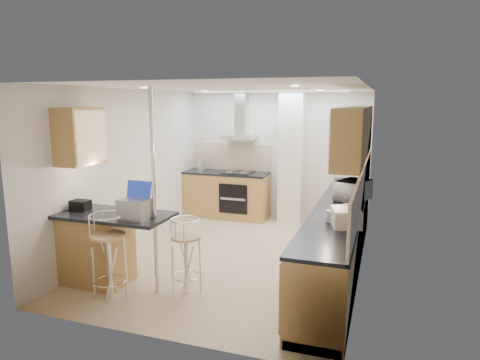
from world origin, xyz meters
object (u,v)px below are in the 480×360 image
(microwave, at_px, (353,190))
(bread_bin, at_px, (346,217))
(bar_stool_near, at_px, (109,257))
(bar_stool_end, at_px, (186,256))
(laptop, at_px, (135,209))

(microwave, height_order, bread_bin, microwave)
(bread_bin, bearing_deg, bar_stool_near, -177.55)
(bar_stool_end, bearing_deg, laptop, 125.56)
(microwave, bearing_deg, bar_stool_end, 156.28)
(microwave, bearing_deg, laptop, 151.70)
(laptop, xyz_separation_m, bar_stool_end, (0.56, 0.20, -0.59))
(bar_stool_near, distance_m, bread_bin, 2.77)
(bar_stool_end, bearing_deg, microwave, -30.50)
(laptop, bearing_deg, bread_bin, 15.79)
(bar_stool_near, bearing_deg, microwave, 46.77)
(bread_bin, bearing_deg, microwave, 75.73)
(laptop, xyz_separation_m, bread_bin, (2.39, 0.57, -0.04))
(microwave, height_order, bar_stool_end, microwave)
(bar_stool_near, bearing_deg, bar_stool_end, 37.68)
(microwave, relative_size, bar_stool_near, 0.50)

